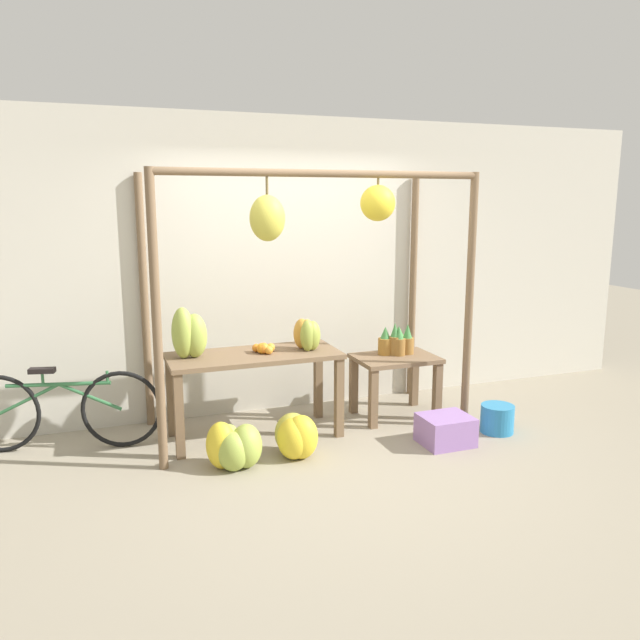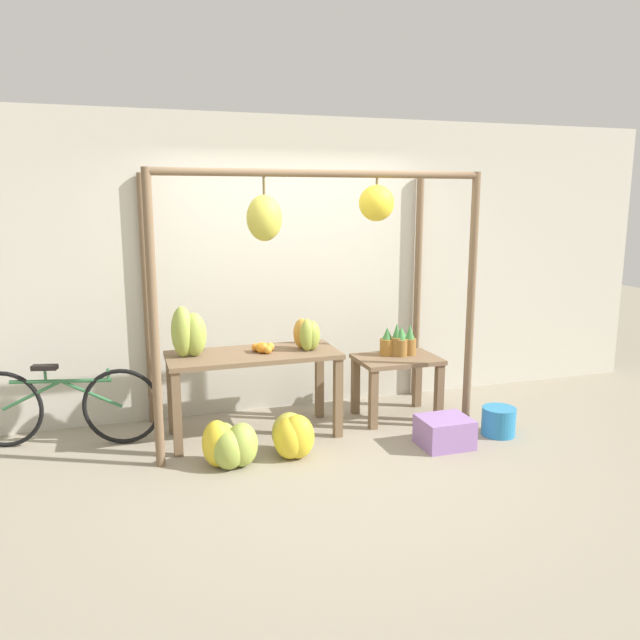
{
  "view_description": "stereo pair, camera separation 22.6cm",
  "coord_description": "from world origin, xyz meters",
  "px_view_note": "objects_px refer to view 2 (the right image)",
  "views": [
    {
      "loc": [
        -1.77,
        -4.23,
        2.03
      ],
      "look_at": [
        0.09,
        0.8,
        0.99
      ],
      "focal_mm": 35.0,
      "sensor_mm": 36.0,
      "label": 1
    },
    {
      "loc": [
        -1.56,
        -4.31,
        2.03
      ],
      "look_at": [
        0.09,
        0.8,
        0.99
      ],
      "focal_mm": 35.0,
      "sensor_mm": 36.0,
      "label": 2
    }
  ],
  "objects_px": {
    "banana_pile_ground_left": "(229,445)",
    "banana_pile_ground_right": "(292,437)",
    "banana_pile_on_table": "(188,333)",
    "papaya_pile": "(307,335)",
    "parked_bicycle": "(63,406)",
    "orange_pile": "(263,348)",
    "blue_bucket": "(499,421)",
    "pineapple_cluster": "(399,343)",
    "fruit_crate_white": "(444,432)"
  },
  "relations": [
    {
      "from": "orange_pile",
      "to": "banana_pile_ground_right",
      "type": "xyz_separation_m",
      "value": [
        0.1,
        -0.54,
        -0.62
      ]
    },
    {
      "from": "pineapple_cluster",
      "to": "banana_pile_ground_left",
      "type": "relative_size",
      "value": 0.67
    },
    {
      "from": "papaya_pile",
      "to": "banana_pile_ground_left",
      "type": "bearing_deg",
      "value": -145.07
    },
    {
      "from": "blue_bucket",
      "to": "orange_pile",
      "type": "bearing_deg",
      "value": 161.97
    },
    {
      "from": "pineapple_cluster",
      "to": "banana_pile_ground_right",
      "type": "height_order",
      "value": "pineapple_cluster"
    },
    {
      "from": "banana_pile_on_table",
      "to": "papaya_pile",
      "type": "relative_size",
      "value": 1.49
    },
    {
      "from": "banana_pile_on_table",
      "to": "blue_bucket",
      "type": "distance_m",
      "value": 2.79
    },
    {
      "from": "orange_pile",
      "to": "parked_bicycle",
      "type": "distance_m",
      "value": 1.73
    },
    {
      "from": "parked_bicycle",
      "to": "papaya_pile",
      "type": "distance_m",
      "value": 2.13
    },
    {
      "from": "banana_pile_ground_right",
      "to": "parked_bicycle",
      "type": "height_order",
      "value": "parked_bicycle"
    },
    {
      "from": "banana_pile_ground_right",
      "to": "fruit_crate_white",
      "type": "bearing_deg",
      "value": -7.91
    },
    {
      "from": "pineapple_cluster",
      "to": "parked_bicycle",
      "type": "relative_size",
      "value": 0.21
    },
    {
      "from": "banana_pile_ground_right",
      "to": "papaya_pile",
      "type": "height_order",
      "value": "papaya_pile"
    },
    {
      "from": "banana_pile_ground_right",
      "to": "fruit_crate_white",
      "type": "xyz_separation_m",
      "value": [
        1.27,
        -0.18,
        -0.04
      ]
    },
    {
      "from": "orange_pile",
      "to": "fruit_crate_white",
      "type": "height_order",
      "value": "orange_pile"
    },
    {
      "from": "blue_bucket",
      "to": "parked_bicycle",
      "type": "height_order",
      "value": "parked_bicycle"
    },
    {
      "from": "fruit_crate_white",
      "to": "banana_pile_on_table",
      "type": "bearing_deg",
      "value": 158.81
    },
    {
      "from": "orange_pile",
      "to": "pineapple_cluster",
      "type": "relative_size",
      "value": 0.58
    },
    {
      "from": "banana_pile_on_table",
      "to": "banana_pile_ground_right",
      "type": "relative_size",
      "value": 0.96
    },
    {
      "from": "banana_pile_ground_right",
      "to": "papaya_pile",
      "type": "xyz_separation_m",
      "value": [
        0.29,
        0.53,
        0.71
      ]
    },
    {
      "from": "orange_pile",
      "to": "banana_pile_ground_left",
      "type": "bearing_deg",
      "value": -125.58
    },
    {
      "from": "banana_pile_on_table",
      "to": "blue_bucket",
      "type": "bearing_deg",
      "value": -15.1
    },
    {
      "from": "pineapple_cluster",
      "to": "papaya_pile",
      "type": "height_order",
      "value": "papaya_pile"
    },
    {
      "from": "banana_pile_on_table",
      "to": "papaya_pile",
      "type": "xyz_separation_m",
      "value": [
        1.01,
        -0.07,
        -0.07
      ]
    },
    {
      "from": "banana_pile_on_table",
      "to": "parked_bicycle",
      "type": "distance_m",
      "value": 1.21
    },
    {
      "from": "orange_pile",
      "to": "fruit_crate_white",
      "type": "xyz_separation_m",
      "value": [
        1.38,
        -0.72,
        -0.66
      ]
    },
    {
      "from": "orange_pile",
      "to": "parked_bicycle",
      "type": "relative_size",
      "value": 0.12
    },
    {
      "from": "banana_pile_ground_left",
      "to": "parked_bicycle",
      "type": "distance_m",
      "value": 1.51
    },
    {
      "from": "banana_pile_ground_right",
      "to": "papaya_pile",
      "type": "bearing_deg",
      "value": 61.38
    },
    {
      "from": "orange_pile",
      "to": "banana_pile_ground_right",
      "type": "height_order",
      "value": "orange_pile"
    },
    {
      "from": "banana_pile_on_table",
      "to": "fruit_crate_white",
      "type": "relative_size",
      "value": 1.03
    },
    {
      "from": "orange_pile",
      "to": "fruit_crate_white",
      "type": "bearing_deg",
      "value": -27.47
    },
    {
      "from": "orange_pile",
      "to": "blue_bucket",
      "type": "bearing_deg",
      "value": -18.03
    },
    {
      "from": "orange_pile",
      "to": "papaya_pile",
      "type": "bearing_deg",
      "value": -1.5
    },
    {
      "from": "pineapple_cluster",
      "to": "banana_pile_ground_left",
      "type": "distance_m",
      "value": 1.97
    },
    {
      "from": "banana_pile_ground_left",
      "to": "banana_pile_ground_right",
      "type": "relative_size",
      "value": 1.14
    },
    {
      "from": "banana_pile_ground_left",
      "to": "pineapple_cluster",
      "type": "bearing_deg",
      "value": 22.31
    },
    {
      "from": "banana_pile_ground_left",
      "to": "banana_pile_ground_right",
      "type": "bearing_deg",
      "value": 3.3
    },
    {
      "from": "pineapple_cluster",
      "to": "blue_bucket",
      "type": "xyz_separation_m",
      "value": [
        0.61,
        -0.79,
        -0.58
      ]
    },
    {
      "from": "banana_pile_on_table",
      "to": "orange_pile",
      "type": "bearing_deg",
      "value": -5.4
    },
    {
      "from": "pineapple_cluster",
      "to": "blue_bucket",
      "type": "relative_size",
      "value": 1.16
    },
    {
      "from": "orange_pile",
      "to": "parked_bicycle",
      "type": "bearing_deg",
      "value": 170.53
    },
    {
      "from": "banana_pile_ground_right",
      "to": "blue_bucket",
      "type": "height_order",
      "value": "banana_pile_ground_right"
    },
    {
      "from": "banana_pile_on_table",
      "to": "banana_pile_ground_left",
      "type": "relative_size",
      "value": 0.84
    },
    {
      "from": "pineapple_cluster",
      "to": "banana_pile_ground_left",
      "type": "xyz_separation_m",
      "value": [
        -1.75,
        -0.72,
        -0.53
      ]
    },
    {
      "from": "pineapple_cluster",
      "to": "papaya_pile",
      "type": "relative_size",
      "value": 1.19
    },
    {
      "from": "banana_pile_ground_right",
      "to": "banana_pile_on_table",
      "type": "bearing_deg",
      "value": 140.5
    },
    {
      "from": "papaya_pile",
      "to": "pineapple_cluster",
      "type": "bearing_deg",
      "value": 9.6
    },
    {
      "from": "fruit_crate_white",
      "to": "blue_bucket",
      "type": "height_order",
      "value": "blue_bucket"
    },
    {
      "from": "fruit_crate_white",
      "to": "orange_pile",
      "type": "bearing_deg",
      "value": 152.53
    }
  ]
}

